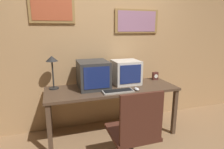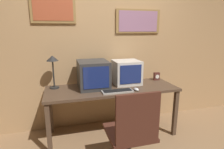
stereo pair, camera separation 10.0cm
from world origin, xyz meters
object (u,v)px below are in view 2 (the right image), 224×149
at_px(monitor_left, 93,74).
at_px(mouse_near_keyboard, 136,89).
at_px(monitor_right, 126,72).
at_px(desk_clock, 157,76).
at_px(keyboard_main, 117,91).
at_px(desk_lamp, 53,63).
at_px(office_chair, 131,139).

height_order(monitor_left, mouse_near_keyboard, monitor_left).
height_order(monitor_right, desk_clock, monitor_right).
bearing_deg(keyboard_main, monitor_left, 131.93).
distance_m(monitor_right, mouse_near_keyboard, 0.40).
relative_size(mouse_near_keyboard, desk_lamp, 0.22).
xyz_separation_m(monitor_right, mouse_near_keyboard, (0.02, -0.37, -0.17)).
height_order(desk_lamp, office_chair, desk_lamp).
bearing_deg(monitor_left, desk_clock, 6.17).
relative_size(monitor_left, office_chair, 0.48).
bearing_deg(monitor_right, keyboard_main, -125.41).
distance_m(keyboard_main, desk_lamp, 1.00).
xyz_separation_m(mouse_near_keyboard, desk_lamp, (-1.10, 0.43, 0.36)).
bearing_deg(desk_lamp, monitor_right, -3.16).
xyz_separation_m(monitor_right, keyboard_main, (-0.26, -0.36, -0.17)).
bearing_deg(office_chair, monitor_right, 73.48).
xyz_separation_m(monitor_left, desk_clock, (1.09, 0.12, -0.13)).
bearing_deg(desk_lamp, keyboard_main, -27.05).
bearing_deg(mouse_near_keyboard, keyboard_main, 178.74).
xyz_separation_m(keyboard_main, desk_lamp, (-0.83, 0.42, 0.36)).
height_order(monitor_left, keyboard_main, monitor_left).
xyz_separation_m(desk_clock, desk_lamp, (-1.65, -0.00, 0.31)).
height_order(desk_clock, office_chair, office_chair).
height_order(desk_clock, desk_lamp, desk_lamp).
distance_m(keyboard_main, desk_clock, 0.92).
bearing_deg(desk_lamp, monitor_left, -11.98).
height_order(monitor_right, office_chair, monitor_right).
height_order(monitor_left, desk_lamp, desk_lamp).
relative_size(monitor_right, mouse_near_keyboard, 3.82).
height_order(keyboard_main, mouse_near_keyboard, mouse_near_keyboard).
distance_m(mouse_near_keyboard, office_chair, 0.77).
xyz_separation_m(keyboard_main, office_chair, (-0.04, -0.63, -0.34)).
height_order(keyboard_main, office_chair, office_chair).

